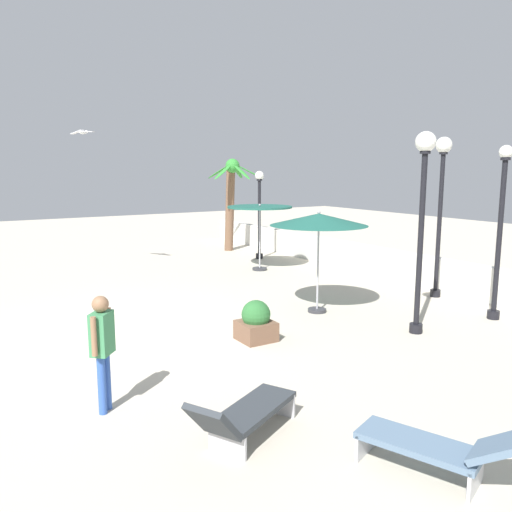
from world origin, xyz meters
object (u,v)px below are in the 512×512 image
(palm_tree_0, at_px, (231,194))
(lamp_post_0, at_px, (423,200))
(seagull_0, at_px, (83,132))
(guest_0, at_px, (102,342))
(lamp_post_2, at_px, (441,191))
(lamp_post_3, at_px, (259,207))
(patio_umbrella_0, at_px, (319,221))
(planter, at_px, (256,322))
(patio_umbrella_2, at_px, (260,212))
(lounge_chair_2, at_px, (439,446))
(lamp_post_1, at_px, (500,225))
(lounge_chair_0, at_px, (244,414))

(palm_tree_0, height_order, lamp_post_0, lamp_post_0)
(lamp_post_0, xyz_separation_m, seagull_0, (-10.29, -4.37, 1.83))
(palm_tree_0, xyz_separation_m, guest_0, (12.19, -8.83, -1.40))
(lamp_post_2, height_order, lamp_post_3, lamp_post_2)
(patio_umbrella_0, height_order, seagull_0, seagull_0)
(palm_tree_0, relative_size, planter, 4.63)
(planter, bearing_deg, lamp_post_3, 147.70)
(patio_umbrella_2, xyz_separation_m, lamp_post_2, (5.81, 2.14, 0.87))
(patio_umbrella_2, relative_size, lamp_post_0, 0.54)
(patio_umbrella_2, xyz_separation_m, planter, (6.37, -4.06, -1.67))
(lamp_post_2, bearing_deg, lounge_chair_2, -50.21)
(lamp_post_0, relative_size, seagull_0, 4.56)
(lounge_chair_2, bearing_deg, lamp_post_1, 119.62)
(patio_umbrella_2, xyz_separation_m, lounge_chair_0, (9.75, -6.32, -1.67))
(palm_tree_0, bearing_deg, lounge_chair_0, -28.25)
(palm_tree_0, xyz_separation_m, seagull_0, (1.72, -6.42, 2.23))
(patio_umbrella_0, height_order, guest_0, patio_umbrella_0)
(lounge_chair_0, bearing_deg, lamp_post_0, 109.96)
(patio_umbrella_0, height_order, patio_umbrella_2, patio_umbrella_0)
(lamp_post_1, distance_m, lounge_chair_2, 7.58)
(patio_umbrella_0, relative_size, lamp_post_0, 0.59)
(lamp_post_1, bearing_deg, lamp_post_0, -95.37)
(lamp_post_0, xyz_separation_m, lamp_post_3, (-9.77, 2.08, -0.82))
(palm_tree_0, relative_size, lamp_post_1, 0.97)
(patio_umbrella_0, xyz_separation_m, planter, (1.04, -2.42, -1.90))
(patio_umbrella_0, bearing_deg, planter, -66.69)
(guest_0, height_order, planter, guest_0)
(lamp_post_3, height_order, seagull_0, seagull_0)
(lamp_post_1, relative_size, guest_0, 2.32)
(guest_0, bearing_deg, lamp_post_1, 89.73)
(lamp_post_0, distance_m, lounge_chair_0, 6.33)
(guest_0, relative_size, planter, 2.05)
(patio_umbrella_2, bearing_deg, seagull_0, -115.82)
(lamp_post_2, relative_size, lamp_post_3, 1.27)
(patio_umbrella_2, xyz_separation_m, lamp_post_3, (-2.00, 1.23, -0.01))
(lamp_post_0, bearing_deg, lounge_chair_0, -70.04)
(lamp_post_0, relative_size, lamp_post_1, 1.06)
(lamp_post_2, xyz_separation_m, lounge_chair_0, (3.94, -8.46, -2.54))
(lamp_post_3, distance_m, seagull_0, 6.99)
(patio_umbrella_0, distance_m, lamp_post_3, 7.88)
(lamp_post_1, bearing_deg, lounge_chair_0, -77.38)
(patio_umbrella_0, distance_m, lamp_post_0, 2.63)
(patio_umbrella_0, xyz_separation_m, lounge_chair_0, (4.42, -4.68, -1.90))
(patio_umbrella_0, relative_size, seagull_0, 2.68)
(lamp_post_0, relative_size, lamp_post_3, 1.25)
(patio_umbrella_0, relative_size, lamp_post_3, 0.73)
(palm_tree_0, relative_size, seagull_0, 4.20)
(patio_umbrella_2, height_order, lamp_post_2, lamp_post_2)
(lamp_post_0, bearing_deg, lamp_post_1, 84.63)
(lamp_post_3, distance_m, planter, 10.05)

